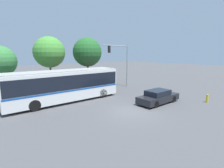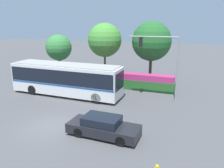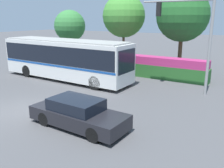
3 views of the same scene
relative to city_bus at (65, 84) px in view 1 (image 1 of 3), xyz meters
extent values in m
plane|color=#4C4C4F|center=(2.83, -6.50, -1.82)|extent=(140.00, 140.00, 0.00)
cube|color=silver|center=(-0.01, 0.00, -0.15)|extent=(11.48, 2.84, 2.86)
cube|color=black|center=(-0.01, 0.00, 0.31)|extent=(11.25, 2.88, 1.37)
cube|color=#194C9E|center=(-0.01, 0.00, -0.49)|extent=(11.36, 2.87, 0.14)
cube|color=black|center=(5.72, -0.12, 0.20)|extent=(0.11, 2.21, 1.60)
cube|color=#9D9D99|center=(-0.01, 0.00, 1.33)|extent=(11.02, 2.63, 0.10)
cylinder|color=black|center=(3.90, 1.06, -1.32)|extent=(1.01, 0.32, 1.00)
cylinder|color=black|center=(3.85, -1.23, -1.32)|extent=(1.01, 0.32, 1.00)
cylinder|color=black|center=(-3.30, 1.22, -1.32)|extent=(1.01, 0.32, 1.00)
cylinder|color=black|center=(-3.35, -1.08, -1.32)|extent=(1.01, 0.32, 1.00)
cube|color=black|center=(6.69, -6.53, -1.33)|extent=(4.75, 1.93, 0.63)
cube|color=black|center=(6.57, -6.53, -0.75)|extent=(2.40, 1.64, 0.52)
cylinder|color=black|center=(8.17, -5.81, -1.50)|extent=(0.66, 0.24, 0.65)
cylinder|color=black|center=(8.12, -7.36, -1.50)|extent=(0.66, 0.24, 0.65)
cylinder|color=black|center=(5.31, -5.71, -1.50)|extent=(0.66, 0.24, 0.65)
cylinder|color=black|center=(5.26, -7.26, -1.50)|extent=(0.66, 0.24, 0.65)
cylinder|color=gray|center=(10.61, 1.62, 1.27)|extent=(0.18, 0.18, 6.18)
cylinder|color=gray|center=(8.33, 1.62, 4.09)|extent=(4.55, 0.12, 0.12)
cube|color=black|center=(7.15, 1.62, 3.59)|extent=(0.30, 0.22, 0.90)
cylinder|color=red|center=(7.15, 1.74, 3.89)|extent=(0.18, 0.02, 0.18)
cylinder|color=yellow|center=(7.15, 1.74, 3.59)|extent=(0.18, 0.02, 0.18)
cylinder|color=green|center=(7.15, 1.74, 3.29)|extent=(0.18, 0.02, 0.18)
cube|color=#286028|center=(5.77, 4.42, -1.27)|extent=(9.12, 1.16, 1.10)
cube|color=#B22D6B|center=(5.77, 4.42, -0.40)|extent=(8.94, 1.10, 0.65)
cylinder|color=brown|center=(-4.57, 5.98, -0.41)|extent=(0.38, 0.38, 2.83)
sphere|color=#387F3D|center=(-4.57, 5.98, 2.21)|extent=(3.33, 3.33, 3.33)
cylinder|color=brown|center=(1.32, 7.30, -0.06)|extent=(0.25, 0.25, 3.54)
sphere|color=#479338|center=(1.32, 7.30, 3.22)|extent=(4.19, 4.19, 4.19)
cylinder|color=brown|center=(7.21, 7.04, -0.10)|extent=(0.35, 0.35, 3.46)
sphere|color=#236028|center=(7.21, 7.04, 3.26)|extent=(4.51, 4.51, 4.51)
cylinder|color=gold|center=(10.60, -9.63, -1.47)|extent=(0.22, 0.22, 0.70)
sphere|color=gold|center=(10.60, -9.63, -1.05)|extent=(0.18, 0.18, 0.18)
camera|label=1|loc=(-7.24, -15.72, 3.00)|focal=26.83mm
camera|label=2|loc=(11.58, -18.48, 5.31)|focal=35.13mm
camera|label=3|loc=(13.44, -14.54, 3.03)|focal=39.12mm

